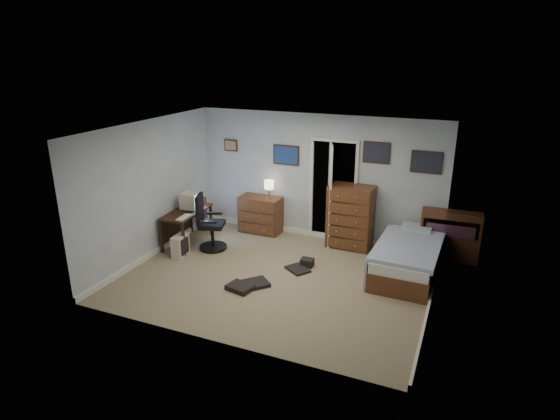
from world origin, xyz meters
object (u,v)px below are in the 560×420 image
Objects in this scene: low_dresser at (261,215)px; bed at (407,258)px; computer_desk at (183,218)px; office_chair at (209,228)px; tall_dresser at (350,217)px.

low_dresser is 0.45× the size of bed.
low_dresser is at bearing 41.14° from computer_desk.
computer_desk is at bearing 157.81° from office_chair.
office_chair is 2.72m from tall_dresser.
office_chair is (0.61, -0.05, -0.10)m from computer_desk.
office_chair is 0.56× the size of bed.
tall_dresser is 0.63× the size of bed.
bed is (3.66, 0.40, -0.12)m from office_chair.
office_chair reaches higher than bed.
bed is at bearing -12.75° from low_dresser.
low_dresser is at bearing 47.85° from office_chair.
low_dresser reaches higher than computer_desk.
bed is at bearing 1.21° from computer_desk.
office_chair is 3.68m from bed.
tall_dresser reaches higher than low_dresser.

